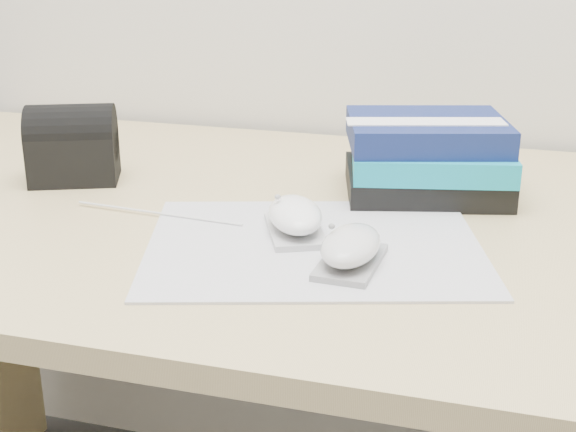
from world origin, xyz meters
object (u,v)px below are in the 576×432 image
(pouch, at_px, (73,144))
(book_stack, at_px, (427,157))
(desk, at_px, (352,350))
(mouse_front, at_px, (351,248))
(mouse_rear, at_px, (295,217))

(pouch, bearing_deg, book_stack, 9.22)
(desk, relative_size, book_stack, 6.28)
(mouse_front, relative_size, book_stack, 0.45)
(desk, relative_size, pouch, 10.82)
(mouse_rear, relative_size, mouse_front, 1.14)
(mouse_front, bearing_deg, mouse_rear, 138.17)
(desk, relative_size, mouse_rear, 12.22)
(mouse_rear, xyz_separation_m, book_stack, (0.13, 0.21, 0.03))
(mouse_rear, distance_m, book_stack, 0.25)
(pouch, bearing_deg, mouse_rear, -18.63)
(mouse_front, xyz_separation_m, book_stack, (0.05, 0.28, 0.03))
(desk, bearing_deg, mouse_front, -80.57)
(desk, relative_size, mouse_front, 13.88)
(book_stack, bearing_deg, mouse_front, -99.97)
(desk, xyz_separation_m, pouch, (-0.42, -0.03, 0.29))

